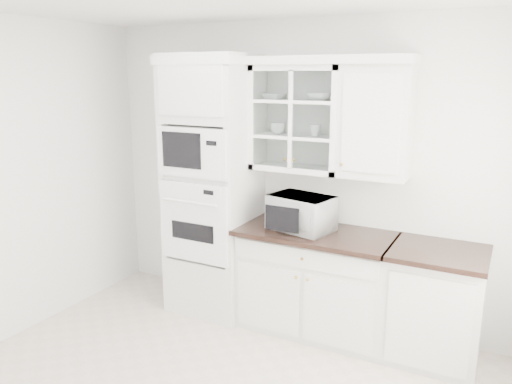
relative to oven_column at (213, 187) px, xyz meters
The scene contains 12 objects.
room_shell 1.37m from the oven_column, 52.79° to the right, with size 4.00×3.50×2.70m.
oven_column is the anchor object (origin of this frame).
base_cabinet_run 1.27m from the oven_column, ahead, with size 1.32×0.67×0.92m.
extra_base_cabinet 2.16m from the oven_column, ahead, with size 0.72×0.67×0.92m.
upper_cabinet_glass 1.03m from the oven_column, 12.10° to the left, with size 0.80×0.33×0.90m.
upper_cabinet_solid 1.60m from the oven_column, ahead, with size 0.55×0.33×0.90m, color silver.
crown_molding 1.33m from the oven_column, 11.90° to the left, with size 2.14×0.38×0.07m, color white.
countertop_microwave 0.91m from the oven_column, ahead, with size 0.52×0.43×0.30m, color white.
bowl_a 1.01m from the oven_column, 15.73° to the left, with size 0.21×0.21×0.05m, color white.
bowl_b 1.29m from the oven_column, ahead, with size 0.20×0.20×0.06m, color white.
cup_a 0.83m from the oven_column, 16.51° to the left, with size 0.13×0.13×0.10m, color white.
cup_b 1.10m from the oven_column, 10.44° to the left, with size 0.10×0.10×0.10m, color white.
Camera 1 is at (1.72, -2.40, 2.22)m, focal length 35.00 mm.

